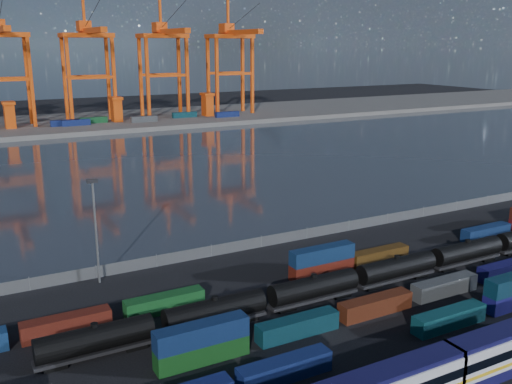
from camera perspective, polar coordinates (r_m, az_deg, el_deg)
name	(u,v)px	position (r m, az deg, el deg)	size (l,w,h in m)	color
ground	(357,307)	(83.65, 10.03, -11.24)	(700.00, 700.00, 0.00)	black
harbor_water	(137,169)	(173.99, -11.86, 2.27)	(700.00, 700.00, 0.00)	#2C3540
far_quay	(68,124)	(274.83, -18.30, 6.49)	(700.00, 70.00, 2.00)	#514F4C
container_row_south	(359,341)	(71.02, 10.24, -14.46)	(139.98, 2.29, 4.88)	#3D3E42
container_row_mid	(275,330)	(73.03, 1.88, -13.60)	(140.94, 2.31, 4.92)	#45474B
container_row_north	(336,263)	(94.27, 8.05, -7.02)	(141.55, 2.29, 4.87)	navy
tanker_string	(396,269)	(92.17, 13.85, -7.46)	(107.32, 3.08, 4.40)	black
waterfront_fence	(261,242)	(104.77, 0.52, -5.01)	(160.12, 0.12, 2.20)	#595B5E
yard_light_mast	(96,226)	(90.28, -15.75, -3.27)	(1.60, 0.40, 16.60)	slate
gantry_cranes	(46,46)	(264.91, -20.27, 13.53)	(197.18, 42.59, 57.67)	#EF5010
quay_containers	(47,124)	(258.56, -20.14, 6.39)	(172.58, 10.99, 2.60)	navy
straddle_carriers	(65,111)	(263.81, -18.55, 7.66)	(140.00, 7.00, 11.10)	#EF5010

